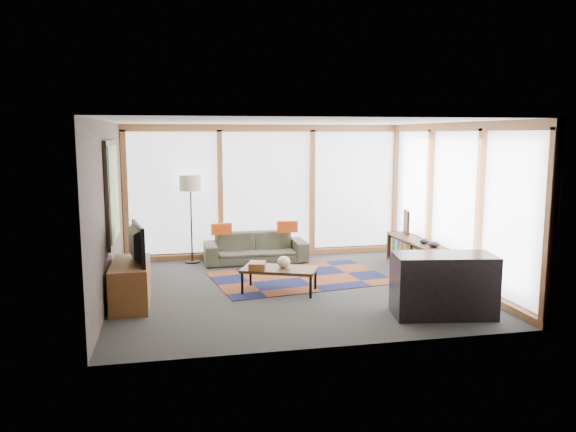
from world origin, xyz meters
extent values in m
plane|color=#2A2A28|center=(0.00, 0.00, 0.00)|extent=(5.50, 5.50, 0.00)
cube|color=#3F322D|center=(-2.75, 0.00, 1.30)|extent=(0.04, 5.00, 2.60)
cube|color=#3F322D|center=(0.00, -2.50, 1.30)|extent=(5.50, 0.04, 2.60)
cube|color=silver|center=(0.00, 0.00, 2.60)|extent=(5.50, 5.00, 0.04)
cube|color=white|center=(0.00, 2.47, 1.30)|extent=(5.30, 0.02, 2.35)
cube|color=white|center=(2.72, 0.00, 1.30)|extent=(0.02, 4.80, 2.35)
cube|color=black|center=(-2.71, 0.30, 1.55)|extent=(0.05, 1.35, 1.55)
cube|color=yellow|center=(-2.69, 0.30, 1.55)|extent=(0.02, 1.20, 1.40)
cube|color=brown|center=(0.25, 0.61, 0.01)|extent=(3.10, 2.25, 0.01)
imported|color=#323527|center=(-0.31, 1.95, 0.28)|extent=(1.93, 0.77, 0.56)
cube|color=#B73F10|center=(-0.95, 1.93, 0.67)|extent=(0.39, 0.19, 0.21)
cube|color=#B73F10|center=(0.30, 1.92, 0.67)|extent=(0.40, 0.15, 0.22)
cube|color=brown|center=(-0.59, -0.12, 0.43)|extent=(0.31, 0.35, 0.10)
ellipsoid|color=beige|center=(-0.17, -0.11, 0.46)|extent=(0.25, 0.25, 0.18)
ellipsoid|color=black|center=(2.45, 0.13, 0.59)|extent=(0.22, 0.22, 0.10)
ellipsoid|color=black|center=(2.43, 0.46, 0.58)|extent=(0.21, 0.21, 0.08)
cube|color=black|center=(2.50, 1.41, 0.76)|extent=(0.11, 0.34, 0.45)
cube|color=#602E19|center=(-2.44, -0.37, 0.31)|extent=(0.51, 1.23, 0.62)
imported|color=black|center=(-2.41, -0.40, 0.89)|extent=(0.31, 0.97, 0.56)
cube|color=black|center=(1.68, -1.71, 0.42)|extent=(1.40, 0.82, 0.84)
camera|label=1|loc=(-1.83, -8.40, 2.41)|focal=35.00mm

